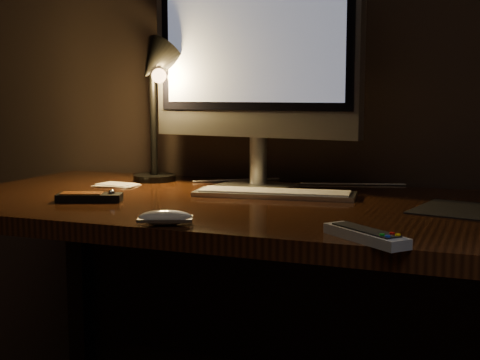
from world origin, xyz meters
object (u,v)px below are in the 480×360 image
(keyboard, at_px, (274,193))
(tv_remote, at_px, (365,235))
(monitor, at_px, (254,48))
(desk_lamp, at_px, (155,84))
(media_remote, at_px, (90,197))
(desk, at_px, (274,249))
(mouse, at_px, (165,220))

(keyboard, height_order, tv_remote, tv_remote)
(monitor, xyz_separation_m, desk_lamp, (-0.29, 0.01, -0.09))
(tv_remote, bearing_deg, media_remote, -156.11)
(desk, distance_m, media_remote, 0.46)
(monitor, bearing_deg, media_remote, -121.96)
(desk, height_order, media_remote, media_remote)
(tv_remote, bearing_deg, desk_lamp, -178.29)
(media_remote, bearing_deg, desk_lamp, 69.52)
(desk, relative_size, desk_lamp, 3.89)
(desk, height_order, desk_lamp, desk_lamp)
(tv_remote, height_order, desk_lamp, desk_lamp)
(media_remote, height_order, tv_remote, media_remote)
(tv_remote, xyz_separation_m, desk_lamp, (-0.69, 0.54, 0.27))
(keyboard, height_order, desk_lamp, desk_lamp)
(monitor, bearing_deg, tv_remote, -44.66)
(mouse, relative_size, desk_lamp, 0.26)
(keyboard, bearing_deg, desk_lamp, 155.93)
(media_remote, xyz_separation_m, desk_lamp, (-0.01, 0.35, 0.27))
(media_remote, bearing_deg, tv_remote, -37.21)
(keyboard, xyz_separation_m, tv_remote, (0.30, -0.42, 0.00))
(desk, xyz_separation_m, keyboard, (-0.00, 0.02, 0.14))
(keyboard, bearing_deg, mouse, -108.91)
(mouse, height_order, media_remote, media_remote)
(desk, relative_size, tv_remote, 9.49)
(mouse, distance_m, media_remote, 0.35)
(mouse, xyz_separation_m, desk_lamp, (-0.31, 0.53, 0.27))
(monitor, bearing_deg, mouse, -80.41)
(desk, bearing_deg, tv_remote, -53.59)
(desk, height_order, mouse, mouse)
(desk, relative_size, media_remote, 10.01)
(monitor, relative_size, desk_lamp, 1.51)
(keyboard, distance_m, desk_lamp, 0.49)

